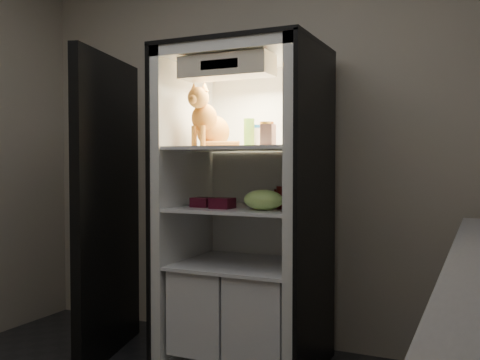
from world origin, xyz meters
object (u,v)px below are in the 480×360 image
at_px(soda_can_a, 279,198).
at_px(soda_can_c, 283,197).
at_px(mayo_tub, 255,136).
at_px(parmesan_shaker, 249,133).
at_px(grape_bag, 264,200).
at_px(berry_box_right, 222,203).
at_px(soda_can_b, 287,197).
at_px(salsa_jar, 267,134).
at_px(condiment_jar, 256,199).
at_px(pepper_jar, 295,128).
at_px(berry_box_left, 202,202).
at_px(cream_carton, 268,135).
at_px(refrigerator, 247,231).
at_px(tabby_cat, 209,123).

xyz_separation_m(soda_can_a, soda_can_c, (0.05, -0.08, 0.01)).
height_order(mayo_tub, soda_can_a, mayo_tub).
height_order(parmesan_shaker, grape_bag, parmesan_shaker).
bearing_deg(parmesan_shaker, berry_box_right, -110.76).
distance_m(mayo_tub, soda_can_b, 0.43).
height_order(salsa_jar, soda_can_a, salsa_jar).
xyz_separation_m(parmesan_shaker, soda_can_a, (0.19, 0.01, -0.38)).
bearing_deg(condiment_jar, pepper_jar, 9.63).
height_order(pepper_jar, berry_box_left, pepper_jar).
height_order(soda_can_a, berry_box_right, soda_can_a).
relative_size(cream_carton, condiment_jar, 1.22).
relative_size(refrigerator, condiment_jar, 20.39).
xyz_separation_m(parmesan_shaker, salsa_jar, (0.13, -0.05, -0.01)).
distance_m(pepper_jar, grape_bag, 0.47).
height_order(salsa_jar, condiment_jar, salsa_jar).
xyz_separation_m(soda_can_c, grape_bag, (-0.06, -0.13, -0.01)).
bearing_deg(pepper_jar, berry_box_left, -160.14).
bearing_deg(parmesan_shaker, soda_can_a, 2.41).
distance_m(tabby_cat, cream_carton, 0.47).
relative_size(cream_carton, soda_can_c, 0.85).
bearing_deg(mayo_tub, soda_can_c, -34.45).
relative_size(salsa_jar, cream_carton, 1.26).
distance_m(parmesan_shaker, soda_can_c, 0.45).
bearing_deg(berry_box_right, salsa_jar, 35.24).
relative_size(condiment_jar, grape_bag, 0.41).
distance_m(refrigerator, grape_bag, 0.35).
distance_m(pepper_jar, condiment_jar, 0.47).
bearing_deg(pepper_jar, mayo_tub, 166.80).
bearing_deg(berry_box_right, pepper_jar, 32.42).
xyz_separation_m(refrigerator, condiment_jar, (0.07, -0.02, 0.19)).
bearing_deg(refrigerator, mayo_tub, 76.36).
height_order(grape_bag, berry_box_left, grape_bag).
relative_size(parmesan_shaker, mayo_tub, 1.24).
xyz_separation_m(cream_carton, soda_can_c, (0.02, 0.18, -0.34)).
xyz_separation_m(parmesan_shaker, berry_box_left, (-0.23, -0.16, -0.41)).
bearing_deg(salsa_jar, pepper_jar, 27.94).
bearing_deg(cream_carton, tabby_cat, 160.66).
xyz_separation_m(parmesan_shaker, cream_carton, (0.22, -0.26, -0.03)).
xyz_separation_m(salsa_jar, soda_can_c, (0.11, -0.02, -0.36)).
bearing_deg(berry_box_left, soda_can_a, 21.91).
height_order(tabby_cat, soda_can_b, tabby_cat).
relative_size(mayo_tub, berry_box_left, 1.23).
relative_size(cream_carton, soda_can_a, 1.03).
bearing_deg(berry_box_left, soda_can_b, 19.31).
xyz_separation_m(soda_can_a, grape_bag, (-0.01, -0.21, 0.00)).
distance_m(soda_can_a, berry_box_left, 0.45).
bearing_deg(berry_box_right, refrigerator, 73.66).
bearing_deg(grape_bag, refrigerator, 132.81).
distance_m(salsa_jar, condiment_jar, 0.39).
xyz_separation_m(mayo_tub, pepper_jar, (0.27, -0.06, 0.04)).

